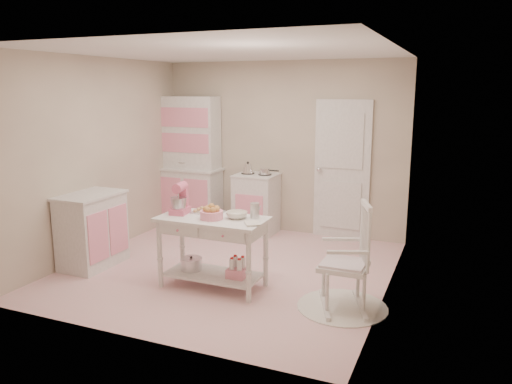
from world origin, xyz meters
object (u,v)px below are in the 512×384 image
(stand_mixer, at_px, (180,199))
(bread_basket, at_px, (212,215))
(work_table, at_px, (213,252))
(rocking_chair, at_px, (344,256))
(stove, at_px, (256,204))
(hutch, at_px, (189,161))
(base_cabinet, at_px, (92,230))

(stand_mixer, bearing_deg, bread_basket, -17.90)
(work_table, distance_m, stand_mixer, 0.71)
(rocking_chair, relative_size, stand_mixer, 3.24)
(stove, height_order, stand_mixer, stand_mixer)
(stand_mixer, distance_m, bread_basket, 0.46)
(hutch, height_order, stove, hutch)
(hutch, relative_size, bread_basket, 8.32)
(rocking_chair, bearing_deg, base_cabinet, 158.66)
(hutch, distance_m, base_cabinet, 2.27)
(base_cabinet, distance_m, work_table, 1.71)
(rocking_chair, height_order, bread_basket, rocking_chair)
(bread_basket, bearing_deg, work_table, 111.80)
(stove, height_order, rocking_chair, rocking_chair)
(stove, bearing_deg, stand_mixer, -90.94)
(hutch, distance_m, work_table, 2.80)
(base_cabinet, height_order, rocking_chair, rocking_chair)
(rocking_chair, distance_m, work_table, 1.48)
(stove, xyz_separation_m, bread_basket, (0.40, -2.22, 0.39))
(stand_mixer, bearing_deg, stove, 80.20)
(base_cabinet, xyz_separation_m, work_table, (1.71, -0.03, -0.06))
(stove, relative_size, stand_mixer, 2.71)
(stove, bearing_deg, base_cabinet, -121.76)
(base_cabinet, distance_m, stand_mixer, 1.39)
(stove, xyz_separation_m, rocking_chair, (1.86, -2.16, 0.09))
(stove, height_order, bread_basket, stove)
(rocking_chair, relative_size, work_table, 0.92)
(work_table, bearing_deg, base_cabinet, 178.97)
(stove, height_order, work_table, stove)
(stove, xyz_separation_m, base_cabinet, (-1.33, -2.14, 0.00))
(hutch, bearing_deg, work_table, -54.51)
(stove, distance_m, rocking_chair, 2.85)
(hutch, bearing_deg, base_cabinet, -93.30)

